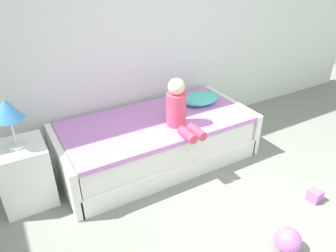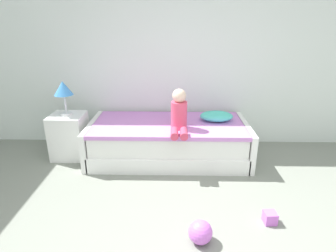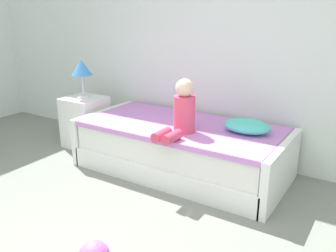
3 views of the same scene
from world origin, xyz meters
The scene contains 8 objects.
wall_rear centered at (0.00, 2.60, 1.45)m, with size 7.20×0.10×2.90m, color silver.
bed centered at (-0.21, 2.00, 0.25)m, with size 2.11×1.00×0.50m.
nightstand centered at (-1.56, 2.01, 0.30)m, with size 0.44×0.44×0.60m, color white.
table_lamp centered at (-1.56, 2.01, 0.94)m, with size 0.24×0.24×0.45m.
child_figure centered at (-0.08, 1.77, 0.70)m, with size 0.20×0.51×0.50m.
pillow centered at (0.43, 2.10, 0.56)m, with size 0.44×0.30×0.13m, color #4CCCBC.
toy_ball centered at (0.09, 0.40, 0.10)m, with size 0.21×0.21×0.21m, color #CC66D8.
toy_block centered at (0.76, 0.66, 0.06)m, with size 0.11×0.11×0.11m, color #CC66D8.
Camera 1 is at (-1.56, -0.59, 2.07)m, focal length 33.47 mm.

